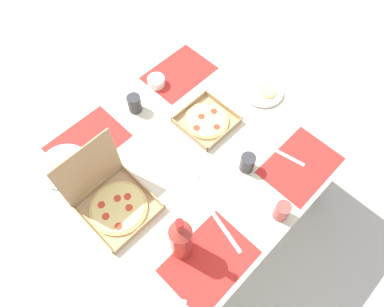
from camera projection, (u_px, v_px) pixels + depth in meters
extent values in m
plane|color=beige|center=(192.00, 212.00, 2.39)|extent=(6.00, 6.00, 0.00)
cylinder|color=#3F3328|center=(328.00, 173.00, 2.12)|extent=(0.07, 0.07, 0.75)
cylinder|color=#3F3328|center=(50.00, 205.00, 2.02)|extent=(0.07, 0.07, 0.75)
cylinder|color=#3F3328|center=(205.00, 82.00, 2.47)|extent=(0.07, 0.07, 0.75)
cube|color=beige|center=(192.00, 155.00, 1.73)|extent=(1.38, 1.11, 0.03)
cube|color=red|center=(209.00, 261.00, 1.46)|extent=(0.36, 0.26, 0.00)
cube|color=red|center=(301.00, 165.00, 1.69)|extent=(0.36, 0.26, 0.00)
cube|color=red|center=(87.00, 142.00, 1.75)|extent=(0.36, 0.26, 0.00)
cube|color=red|center=(179.00, 73.00, 1.97)|extent=(0.36, 0.26, 0.00)
cube|color=tan|center=(206.00, 122.00, 1.81)|extent=(0.25, 0.25, 0.01)
cube|color=tan|center=(189.00, 134.00, 1.75)|extent=(0.01, 0.25, 0.03)
cube|color=tan|center=(223.00, 105.00, 1.84)|extent=(0.01, 0.25, 0.03)
cube|color=tan|center=(225.00, 134.00, 1.75)|extent=(0.25, 0.01, 0.03)
cube|color=tan|center=(189.00, 106.00, 1.83)|extent=(0.25, 0.01, 0.03)
cylinder|color=#E0B76B|center=(207.00, 121.00, 1.80)|extent=(0.22, 0.22, 0.01)
cylinder|color=#EFD67F|center=(207.00, 120.00, 1.79)|extent=(0.20, 0.20, 0.00)
cylinder|color=red|center=(214.00, 111.00, 1.81)|extent=(0.03, 0.03, 0.00)
cylinder|color=red|center=(201.00, 116.00, 1.80)|extent=(0.03, 0.03, 0.00)
cylinder|color=red|center=(197.00, 128.00, 1.76)|extent=(0.03, 0.03, 0.00)
cylinder|color=red|center=(217.00, 127.00, 1.77)|extent=(0.03, 0.03, 0.00)
cube|color=tan|center=(119.00, 209.00, 1.58)|extent=(0.29, 0.29, 0.01)
cube|color=tan|center=(92.00, 230.00, 1.51)|extent=(0.01, 0.29, 0.03)
cube|color=tan|center=(143.00, 186.00, 1.61)|extent=(0.01, 0.29, 0.03)
cube|color=tan|center=(140.00, 229.00, 1.51)|extent=(0.29, 0.01, 0.03)
cube|color=tan|center=(98.00, 186.00, 1.61)|extent=(0.29, 0.01, 0.03)
cylinder|color=#E0B76B|center=(119.00, 208.00, 1.57)|extent=(0.25, 0.25, 0.01)
cylinder|color=#EFD67F|center=(118.00, 207.00, 1.56)|extent=(0.23, 0.23, 0.00)
cylinder|color=red|center=(128.00, 196.00, 1.58)|extent=(0.03, 0.03, 0.00)
cylinder|color=red|center=(117.00, 198.00, 1.58)|extent=(0.03, 0.03, 0.00)
cylinder|color=red|center=(101.00, 205.00, 1.56)|extent=(0.03, 0.03, 0.00)
cylinder|color=red|center=(106.00, 216.00, 1.54)|extent=(0.03, 0.03, 0.00)
cylinder|color=red|center=(118.00, 226.00, 1.52)|extent=(0.03, 0.03, 0.00)
cylinder|color=red|center=(129.00, 208.00, 1.56)|extent=(0.03, 0.03, 0.00)
cube|color=tan|center=(88.00, 169.00, 1.48)|extent=(0.29, 0.01, 0.29)
cylinder|color=white|center=(263.00, 92.00, 1.90)|extent=(0.21, 0.21, 0.01)
cylinder|color=white|center=(263.00, 91.00, 1.89)|extent=(0.22, 0.22, 0.01)
cylinder|color=#E0B76B|center=(268.00, 92.00, 1.88)|extent=(0.09, 0.09, 0.01)
cylinder|color=#EFD67F|center=(268.00, 91.00, 1.88)|extent=(0.08, 0.08, 0.00)
cylinder|color=white|center=(64.00, 167.00, 1.68)|extent=(0.23, 0.23, 0.01)
cylinder|color=white|center=(64.00, 166.00, 1.67)|extent=(0.24, 0.24, 0.01)
cylinder|color=#E0B76B|center=(61.00, 161.00, 1.68)|extent=(0.10, 0.10, 0.01)
cylinder|color=#EFD67F|center=(60.00, 160.00, 1.67)|extent=(0.08, 0.08, 0.00)
cylinder|color=#B2382D|center=(181.00, 241.00, 1.40)|extent=(0.09, 0.09, 0.22)
cone|color=#B2382D|center=(180.00, 230.00, 1.29)|extent=(0.09, 0.09, 0.04)
cylinder|color=#B2382D|center=(180.00, 226.00, 1.25)|extent=(0.03, 0.03, 0.06)
cylinder|color=red|center=(180.00, 223.00, 1.22)|extent=(0.03, 0.03, 0.01)
cylinder|color=#BF4742|center=(282.00, 211.00, 1.52)|extent=(0.06, 0.06, 0.10)
cylinder|color=#333338|center=(134.00, 103.00, 1.81)|extent=(0.07, 0.07, 0.09)
cylinder|color=#333338|center=(247.00, 163.00, 1.64)|extent=(0.07, 0.07, 0.09)
cylinder|color=white|center=(156.00, 81.00, 1.91)|extent=(0.09, 0.09, 0.05)
cube|color=#B7B7BC|center=(180.00, 168.00, 1.68)|extent=(0.08, 0.20, 0.00)
cube|color=#B7B7BC|center=(284.00, 155.00, 1.71)|extent=(0.06, 0.21, 0.00)
cube|color=#B7B7BC|center=(160.00, 296.00, 1.40)|extent=(0.12, 0.19, 0.00)
cube|color=#B7B7BC|center=(226.00, 232.00, 1.52)|extent=(0.06, 0.21, 0.00)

